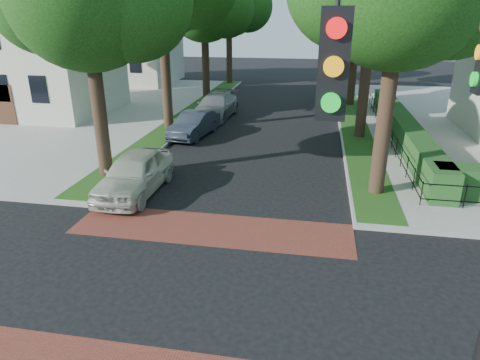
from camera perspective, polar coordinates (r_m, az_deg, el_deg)
ground at (r=11.28m, az=-7.79°, el=-14.02°), size 120.00×120.00×0.00m
sidewalk_nw at (r=36.30m, az=-28.81°, el=8.55°), size 30.00×30.00×0.15m
crosswalk_far at (r=13.89m, az=-3.80°, el=-6.54°), size 9.00×2.20×0.01m
grass_strip_ne at (r=28.60m, az=14.77°, el=7.84°), size 1.60×29.80×0.02m
grass_strip_nw at (r=29.74m, az=-6.65°, el=8.90°), size 1.60×29.80×0.02m
tree_right_far at (r=33.02m, az=15.71°, el=21.33°), size 7.25×6.23×9.74m
tree_right_back at (r=42.01m, az=14.75°, el=21.75°), size 7.50×6.45×10.20m
tree_left_far at (r=33.99m, az=-4.56°, el=22.33°), size 7.00×6.02×9.86m
tree_left_back at (r=42.79m, az=-1.29°, el=22.56°), size 7.75×6.66×10.44m
hedge_main_road at (r=24.81m, az=20.81°, el=6.57°), size 1.00×18.00×1.20m
fence_main_road at (r=24.71m, az=18.94°, el=6.39°), size 0.06×18.00×0.90m
house_left_near at (r=32.54m, az=-25.74°, el=16.79°), size 10.00×9.00×10.14m
house_left_far at (r=44.75m, az=-15.11°, el=18.79°), size 10.00×9.00×10.14m
parked_car_front at (r=16.79m, az=-13.88°, el=0.87°), size 1.90×4.69×1.60m
parked_car_middle at (r=24.20m, az=-6.14°, el=7.35°), size 2.10×4.37×1.38m
parked_car_rear at (r=28.66m, az=-3.27°, el=9.80°), size 2.48×5.47×1.55m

